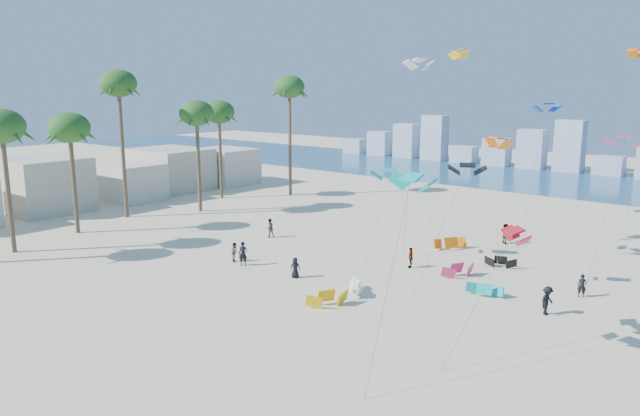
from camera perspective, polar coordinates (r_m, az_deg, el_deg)
The scene contains 10 objects.
ground at distance 39.89m, azimuth -18.53°, elevation -9.38°, with size 220.00×220.00×0.00m, color beige.
ocean at distance 97.68m, azimuth 19.99°, elevation 2.73°, with size 220.00×220.00×0.00m, color navy.
kitesurfer_near at distance 47.28m, azimuth -7.35°, elevation -4.35°, with size 0.70×0.46×1.91m, color black.
kitesurfer_mid at distance 48.57m, azimuth -8.12°, elevation -4.18°, with size 0.75×0.58×1.53m, color gray.
kitesurfers_far at distance 48.00m, azimuth 11.17°, elevation -4.35°, with size 28.15×20.35×1.82m.
grounded_kites at distance 44.96m, azimuth 10.28°, elevation -5.97°, with size 10.00×20.35×0.99m.
flying_kites at distance 48.09m, azimuth 15.67°, elevation 8.84°, with size 21.73×37.65×17.92m.
palm_row at distance 64.07m, azimuth -17.09°, elevation 8.90°, with size 9.33×44.80×15.54m.
beachfront_buildings at distance 77.81m, azimuth -18.93°, elevation 2.69°, with size 11.50×43.00×6.00m.
distant_skyline at distance 107.08m, azimuth 21.33°, elevation 5.02°, with size 85.00×3.00×8.40m.
Camera 1 is at (32.09, -19.21, 13.86)m, focal length 33.58 mm.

